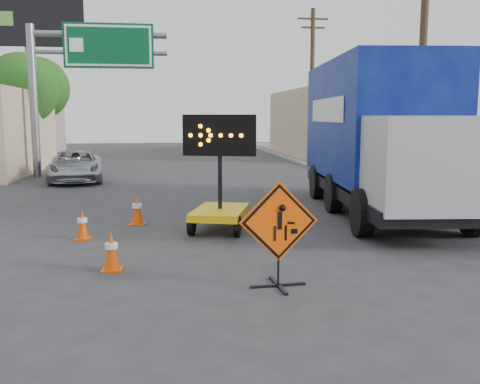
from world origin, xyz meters
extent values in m
plane|color=#2D2D30|center=(0.00, 0.00, 0.00)|extent=(100.00, 100.00, 0.00)
cube|color=gray|center=(7.20, 15.00, 0.06)|extent=(0.40, 60.00, 0.12)
cube|color=gray|center=(9.50, 15.00, 0.07)|extent=(4.00, 60.00, 0.15)
cube|color=tan|center=(13.00, 30.00, 2.30)|extent=(10.00, 14.00, 4.60)
cylinder|color=slate|center=(-6.50, 18.00, 3.40)|extent=(0.36, 0.36, 6.80)
cylinder|color=slate|center=(-3.50, 18.00, 6.40)|extent=(6.00, 0.28, 0.28)
cylinder|color=slate|center=(-3.50, 18.00, 5.60)|extent=(6.00, 0.20, 0.20)
cube|color=#054724|center=(-3.10, 17.88, 5.90)|extent=(4.00, 0.10, 2.00)
cube|color=silver|center=(-3.10, 17.81, 5.90)|extent=(3.80, 0.01, 1.80)
cylinder|color=slate|center=(-8.50, 26.00, 4.50)|extent=(0.44, 0.44, 9.00)
cube|color=silver|center=(-8.30, 25.85, 8.30)|extent=(6.00, 0.25, 3.00)
cube|color=black|center=(-8.30, 25.70, 8.30)|extent=(6.10, 0.04, 3.10)
cylinder|color=#4F3821|center=(8.00, 10.00, 4.50)|extent=(0.26, 0.26, 9.00)
cylinder|color=#4F3821|center=(8.00, 24.00, 4.50)|extent=(0.26, 0.26, 9.00)
cube|color=#4F3821|center=(8.00, 24.00, 8.40)|extent=(1.80, 0.10, 0.10)
cube|color=#4F3821|center=(8.00, 24.00, 7.90)|extent=(1.40, 0.10, 0.10)
cylinder|color=#4F3821|center=(-8.00, 22.00, 1.62)|extent=(0.28, 0.28, 3.25)
sphere|color=#1B4915|center=(-8.00, 22.00, 4.18)|extent=(3.71, 3.71, 3.71)
cylinder|color=#4F3821|center=(-9.00, 30.00, 1.79)|extent=(0.28, 0.28, 3.58)
sphere|color=#1B4915|center=(-9.00, 30.00, 4.61)|extent=(4.10, 4.10, 4.10)
cube|color=black|center=(1.19, 0.80, 0.02)|extent=(0.92, 0.13, 0.04)
cube|color=black|center=(1.19, 0.80, 0.02)|extent=(0.13, 0.92, 0.04)
cylinder|color=black|center=(1.19, 0.80, 0.36)|extent=(0.04, 0.04, 0.72)
cube|color=#E54704|center=(1.19, 0.80, 1.07)|extent=(1.30, 0.13, 1.30)
cube|color=black|center=(1.19, 0.80, 1.07)|extent=(1.21, 0.10, 1.21)
cube|color=yellow|center=(0.68, 5.28, 0.44)|extent=(1.69, 2.21, 0.18)
cylinder|color=black|center=(0.68, 5.28, 1.56)|extent=(0.10, 0.10, 2.15)
cube|color=black|center=(0.68, 5.28, 2.30)|extent=(1.71, 0.60, 0.98)
imported|color=#B1B5B9|center=(-4.46, 16.04, 0.65)|extent=(2.74, 4.92, 1.30)
cube|color=black|center=(5.40, 6.89, 0.67)|extent=(3.58, 9.21, 0.34)
cube|color=#08085F|center=(5.40, 7.79, 2.64)|extent=(3.49, 7.21, 3.37)
cube|color=#9EA0A5|center=(5.40, 3.30, 1.74)|extent=(2.77, 2.27, 2.02)
cube|color=#E54704|center=(-1.57, 2.11, 0.01)|extent=(0.37, 0.37, 0.03)
cone|color=#E54704|center=(-1.57, 2.11, 0.37)|extent=(0.28, 0.28, 0.68)
cylinder|color=silver|center=(-1.57, 2.11, 0.45)|extent=(0.23, 0.23, 0.10)
cube|color=#E54704|center=(-2.47, 4.71, 0.01)|extent=(0.41, 0.41, 0.03)
cone|color=#E54704|center=(-2.47, 4.71, 0.36)|extent=(0.27, 0.27, 0.66)
cylinder|color=silver|center=(-2.47, 4.71, 0.43)|extent=(0.22, 0.22, 0.10)
cube|color=#E54704|center=(-1.35, 6.21, 0.02)|extent=(0.43, 0.43, 0.03)
cone|color=#E54704|center=(-1.35, 6.21, 0.40)|extent=(0.30, 0.30, 0.74)
cylinder|color=silver|center=(-1.35, 6.21, 0.49)|extent=(0.25, 0.25, 0.11)
camera|label=1|loc=(-0.54, -7.41, 2.73)|focal=40.00mm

